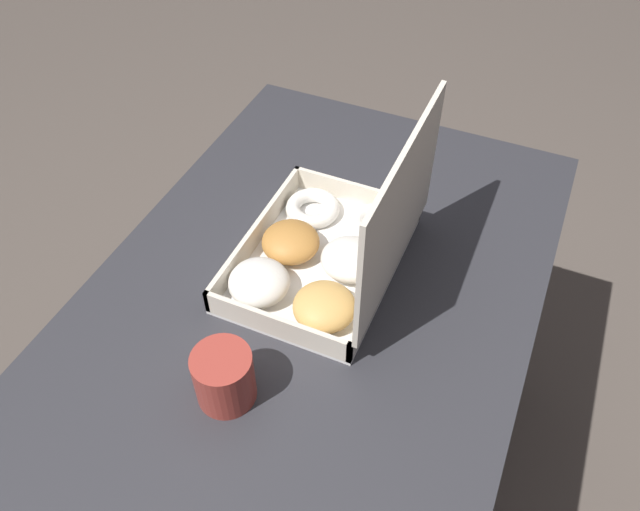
{
  "coord_description": "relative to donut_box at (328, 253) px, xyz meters",
  "views": [
    {
      "loc": [
        0.61,
        0.27,
        1.5
      ],
      "look_at": [
        -0.05,
        -0.01,
        0.74
      ],
      "focal_mm": 35.0,
      "sensor_mm": 36.0,
      "label": 1
    }
  ],
  "objects": [
    {
      "name": "donut_box",
      "position": [
        0.0,
        0.0,
        0.0
      ],
      "size": [
        0.34,
        0.25,
        0.29
      ],
      "color": "white",
      "rests_on": "dining_table"
    },
    {
      "name": "dining_table",
      "position": [
        0.03,
        -0.01,
        -0.17
      ],
      "size": [
        1.04,
        0.7,
        0.72
      ],
      "color": "#2D2D33",
      "rests_on": "ground_plane"
    },
    {
      "name": "ground_plane",
      "position": [
        0.03,
        -0.01,
        -0.77
      ],
      "size": [
        8.0,
        8.0,
        0.0
      ],
      "primitive_type": "plane",
      "color": "#564C44"
    },
    {
      "name": "coffee_mug",
      "position": [
        0.27,
        -0.04,
        -0.0
      ],
      "size": [
        0.08,
        0.08,
        0.09
      ],
      "color": "#A3382D",
      "rests_on": "dining_table"
    }
  ]
}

